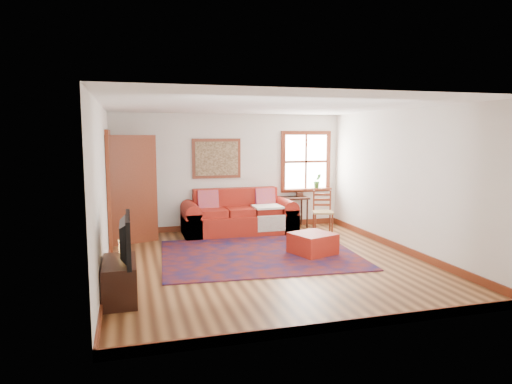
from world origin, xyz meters
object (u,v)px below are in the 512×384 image
object	(u,v)px
red_leather_sofa	(239,218)
ladder_back_chair	(323,210)
red_ottoman	(313,244)
media_cabinet	(120,280)
side_table	(295,202)

from	to	relation	value
red_leather_sofa	ladder_back_chair	world-z (taller)	red_leather_sofa
red_leather_sofa	red_ottoman	distance (m)	2.22
red_leather_sofa	red_ottoman	xyz separation A→B (m)	(0.81, -2.06, -0.12)
red_leather_sofa	ladder_back_chair	size ratio (longest dim) A/B	2.65
media_cabinet	ladder_back_chair	bearing A→B (deg)	36.21
ladder_back_chair	media_cabinet	distance (m)	5.05
red_ottoman	ladder_back_chair	distance (m)	1.86
red_ottoman	side_table	size ratio (longest dim) A/B	0.95
red_leather_sofa	ladder_back_chair	xyz separation A→B (m)	(1.71, -0.46, 0.17)
side_table	red_leather_sofa	bearing A→B (deg)	-170.10
red_ottoman	media_cabinet	distance (m)	3.46
ladder_back_chair	media_cabinet	xyz separation A→B (m)	(-4.07, -2.98, -0.23)
red_leather_sofa	side_table	size ratio (longest dim) A/B	3.45
ladder_back_chair	media_cabinet	size ratio (longest dim) A/B	0.98
side_table	media_cabinet	size ratio (longest dim) A/B	0.75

